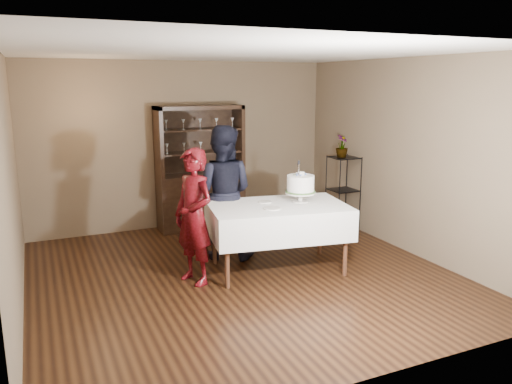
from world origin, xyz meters
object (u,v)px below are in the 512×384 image
(china_hutch, at_px, (201,188))
(cake_table, at_px, (278,220))
(man, at_px, (222,192))
(cake, at_px, (300,185))
(plant_etagere, at_px, (343,190))
(woman, at_px, (194,217))
(potted_plant, at_px, (342,146))

(china_hutch, xyz_separation_m, cake_table, (0.29, -2.27, -0.01))
(man, height_order, cake, man)
(plant_etagere, bearing_deg, china_hutch, 153.17)
(plant_etagere, relative_size, cake_table, 0.65)
(plant_etagere, bearing_deg, woman, -157.93)
(china_hutch, height_order, cake, china_hutch)
(plant_etagere, distance_m, potted_plant, 0.72)
(cake_table, distance_m, woman, 1.10)
(china_hutch, xyz_separation_m, cake, (0.63, -2.23, 0.41))
(plant_etagere, distance_m, woman, 3.11)
(plant_etagere, distance_m, man, 2.32)
(woman, bearing_deg, plant_etagere, 89.98)
(cake_table, bearing_deg, potted_plant, 35.01)
(plant_etagere, relative_size, cake, 2.22)
(china_hutch, relative_size, woman, 1.23)
(plant_etagere, relative_size, potted_plant, 3.36)
(plant_etagere, xyz_separation_m, cake_table, (-1.79, -1.22, 0.00))
(plant_etagere, bearing_deg, potted_plant, 176.36)
(woman, xyz_separation_m, potted_plant, (2.83, 1.17, 0.55))
(china_hutch, relative_size, plant_etagere, 1.67)
(cake_table, relative_size, man, 1.02)
(plant_etagere, relative_size, woman, 0.74)
(woman, relative_size, potted_plant, 4.57)
(woman, relative_size, cake, 3.02)
(plant_etagere, height_order, cake, cake)
(woman, bearing_deg, man, 116.88)
(china_hutch, distance_m, cake_table, 2.29)
(plant_etagere, xyz_separation_m, man, (-2.26, -0.46, 0.26))
(cake_table, xyz_separation_m, potted_plant, (1.74, 1.22, 0.71))
(man, height_order, potted_plant, man)
(woman, height_order, cake, woman)
(woman, xyz_separation_m, man, (0.62, 0.71, 0.09))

